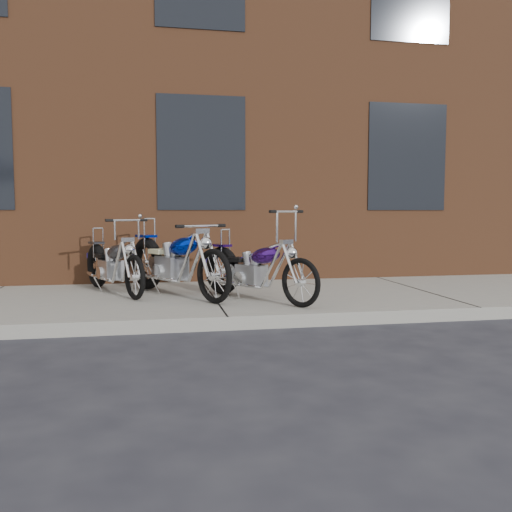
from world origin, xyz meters
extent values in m
plane|color=#22222A|center=(0.00, 0.00, 0.00)|extent=(120.00, 120.00, 0.00)
cube|color=gray|center=(0.00, 1.50, 0.07)|extent=(22.00, 3.00, 0.15)
cube|color=brown|center=(0.00, 8.00, 4.00)|extent=(22.00, 10.00, 8.00)
torus|color=black|center=(0.21, 1.48, 0.48)|extent=(0.46, 0.61, 0.65)
torus|color=black|center=(0.99, 0.30, 0.44)|extent=(0.37, 0.53, 0.59)
cube|color=gray|center=(0.53, 1.00, 0.47)|extent=(0.41, 0.44, 0.27)
ellipsoid|color=#351167|center=(0.67, 0.79, 0.73)|extent=(0.47, 0.54, 0.28)
cube|color=black|center=(0.40, 1.20, 0.65)|extent=(0.32, 0.33, 0.05)
cylinder|color=silver|center=(0.93, 0.39, 0.68)|extent=(0.17, 0.24, 0.49)
cylinder|color=silver|center=(0.87, 0.49, 1.28)|extent=(0.43, 0.29, 0.03)
cylinder|color=silver|center=(0.25, 1.42, 0.82)|extent=(0.03, 0.03, 0.43)
cylinder|color=silver|center=(0.51, 1.23, 0.35)|extent=(0.48, 0.70, 0.04)
torus|color=black|center=(-0.79, 2.16, 0.53)|extent=(0.50, 0.73, 0.75)
torus|color=black|center=(0.03, 0.73, 0.49)|extent=(0.40, 0.63, 0.68)
cube|color=gray|center=(-0.46, 1.58, 0.52)|extent=(0.46, 0.51, 0.31)
ellipsoid|color=#021DB0|center=(-0.31, 1.32, 0.82)|extent=(0.52, 0.63, 0.32)
cube|color=beige|center=(-0.59, 1.81, 0.72)|extent=(0.36, 0.38, 0.06)
cylinder|color=silver|center=(-0.04, 0.85, 0.76)|extent=(0.19, 0.28, 0.56)
cylinder|color=silver|center=(-0.10, 0.96, 1.10)|extent=(0.51, 0.31, 0.03)
cylinder|color=silver|center=(-0.75, 2.08, 0.92)|extent=(0.03, 0.03, 0.50)
cylinder|color=silver|center=(-0.46, 1.84, 0.38)|extent=(0.51, 0.84, 0.05)
torus|color=black|center=(-1.54, 2.50, 0.47)|extent=(0.38, 0.64, 0.65)
torus|color=black|center=(-0.96, 1.22, 0.44)|extent=(0.30, 0.56, 0.58)
cube|color=gray|center=(-1.30, 1.98, 0.46)|extent=(0.38, 0.43, 0.27)
ellipsoid|color=#303033|center=(-1.20, 1.75, 0.73)|extent=(0.42, 0.55, 0.28)
cube|color=black|center=(-1.40, 2.19, 0.64)|extent=(0.30, 0.32, 0.05)
cylinder|color=silver|center=(-1.00, 1.32, 0.68)|extent=(0.14, 0.25, 0.48)
cylinder|color=silver|center=(-1.05, 1.42, 1.17)|extent=(0.46, 0.23, 0.03)
cylinder|color=silver|center=(-1.51, 2.44, 0.82)|extent=(0.03, 0.03, 0.43)
cylinder|color=silver|center=(-1.29, 2.20, 0.35)|extent=(0.37, 0.76, 0.04)
camera|label=1|loc=(-0.77, -5.68, 1.28)|focal=38.00mm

